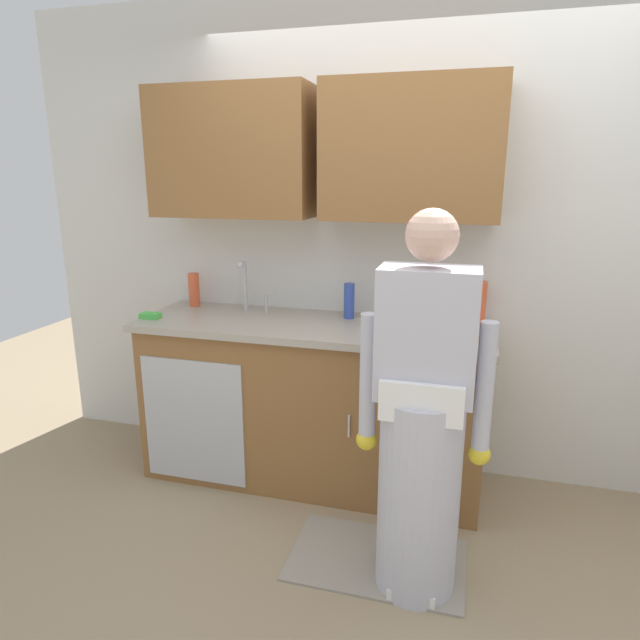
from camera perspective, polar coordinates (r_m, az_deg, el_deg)
name	(u,v)px	position (r m, az deg, el deg)	size (l,w,h in m)	color
ground_plane	(385,570)	(2.76, 6.77, -24.24)	(9.00, 9.00, 0.00)	#998466
kitchen_wall_with_uppers	(397,222)	(3.16, 7.98, 9.97)	(4.80, 0.44, 2.70)	silver
counter_cabinet	(312,405)	(3.22, -0.85, -8.73)	(1.90, 0.62, 0.90)	brown
countertop	(312,326)	(3.06, -0.82, -0.63)	(1.96, 0.66, 0.04)	#A8A093
sink	(243,320)	(3.21, -8.00, 0.04)	(0.50, 0.36, 0.35)	#B7BABF
person_at_sink	(421,439)	(2.34, 10.43, -12.03)	(0.55, 0.34, 1.62)	white
floor_mat	(377,560)	(2.80, 5.89, -23.39)	(0.80, 0.50, 0.01)	gray
bottle_soap	(478,303)	(3.11, 16.05, 1.68)	(0.08, 0.08, 0.24)	#E05933
bottle_dish_liquid	(349,301)	(3.13, 3.03, 1.98)	(0.06, 0.06, 0.20)	#334CB2
bottle_water_short	(194,290)	(3.50, -12.87, 3.06)	(0.07, 0.07, 0.21)	#E05933
cup_by_sink	(457,327)	(2.85, 13.93, -0.74)	(0.08, 0.08, 0.11)	#33478C
knife_on_counter	(409,329)	(2.95, 9.18, -0.96)	(0.24, 0.02, 0.01)	silver
sponge	(150,316)	(3.29, -17.12, 0.43)	(0.11, 0.07, 0.03)	#4CBF4C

